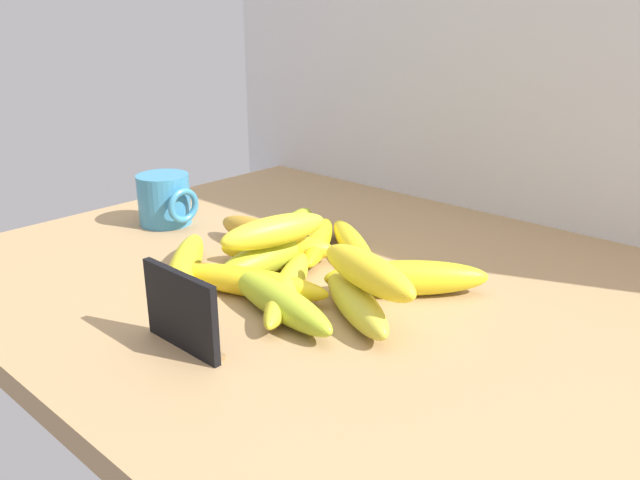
# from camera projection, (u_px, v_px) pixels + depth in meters

# --- Properties ---
(counter_top) EXTENTS (1.10, 0.76, 0.03)m
(counter_top) POSITION_uv_depth(u_px,v_px,m) (368.00, 301.00, 0.79)
(counter_top) COLOR #A48156
(counter_top) RESTS_ON ground
(back_wall) EXTENTS (1.30, 0.02, 0.70)m
(back_wall) POSITION_uv_depth(u_px,v_px,m) (538.00, 12.00, 0.94)
(back_wall) COLOR silver
(back_wall) RESTS_ON ground
(chalkboard_sign) EXTENTS (0.11, 0.02, 0.08)m
(chalkboard_sign) POSITION_uv_depth(u_px,v_px,m) (182.00, 313.00, 0.64)
(chalkboard_sign) COLOR black
(chalkboard_sign) RESTS_ON counter_top
(coffee_mug) EXTENTS (0.10, 0.08, 0.08)m
(coffee_mug) POSITION_uv_depth(u_px,v_px,m) (165.00, 200.00, 1.01)
(coffee_mug) COLOR teal
(coffee_mug) RESTS_ON counter_top
(banana_0) EXTENTS (0.14, 0.13, 0.04)m
(banana_0) POSITION_uv_depth(u_px,v_px,m) (278.00, 249.00, 0.86)
(banana_0) COLOR yellow
(banana_0) RESTS_ON counter_top
(banana_1) EXTENTS (0.13, 0.17, 0.03)m
(banana_1) POSITION_uv_depth(u_px,v_px,m) (319.00, 241.00, 0.90)
(banana_1) COLOR yellow
(banana_1) RESTS_ON counter_top
(banana_2) EXTENTS (0.14, 0.19, 0.03)m
(banana_2) POSITION_uv_depth(u_px,v_px,m) (288.00, 287.00, 0.75)
(banana_2) COLOR gold
(banana_2) RESTS_ON counter_top
(banana_3) EXTENTS (0.19, 0.05, 0.04)m
(banana_3) POSITION_uv_depth(u_px,v_px,m) (265.00, 236.00, 0.90)
(banana_3) COLOR #BC8926
(banana_3) RESTS_ON counter_top
(banana_4) EXTENTS (0.21, 0.11, 0.04)m
(banana_4) POSITION_uv_depth(u_px,v_px,m) (249.00, 282.00, 0.76)
(banana_4) COLOR yellow
(banana_4) RESTS_ON counter_top
(banana_5) EXTENTS (0.17, 0.17, 0.04)m
(banana_5) POSITION_uv_depth(u_px,v_px,m) (406.00, 278.00, 0.76)
(banana_5) COLOR yellow
(banana_5) RESTS_ON counter_top
(banana_6) EXTENTS (0.18, 0.14, 0.03)m
(banana_6) POSITION_uv_depth(u_px,v_px,m) (353.00, 245.00, 0.88)
(banana_6) COLOR yellow
(banana_6) RESTS_ON counter_top
(banana_7) EXTENTS (0.04, 0.15, 0.04)m
(banana_7) POSITION_uv_depth(u_px,v_px,m) (266.00, 259.00, 0.82)
(banana_7) COLOR gold
(banana_7) RESTS_ON counter_top
(banana_8) EXTENTS (0.16, 0.11, 0.04)m
(banana_8) POSITION_uv_depth(u_px,v_px,m) (356.00, 303.00, 0.70)
(banana_8) COLOR gold
(banana_8) RESTS_ON counter_top
(banana_9) EXTENTS (0.16, 0.16, 0.04)m
(banana_9) POSITION_uv_depth(u_px,v_px,m) (186.00, 263.00, 0.81)
(banana_9) COLOR yellow
(banana_9) RESTS_ON counter_top
(banana_10) EXTENTS (0.19, 0.07, 0.04)m
(banana_10) POSITION_uv_depth(u_px,v_px,m) (278.00, 301.00, 0.71)
(banana_10) COLOR #A7BE29
(banana_10) RESTS_ON counter_top
(banana_11) EXTENTS (0.11, 0.16, 0.04)m
(banana_11) POSITION_uv_depth(u_px,v_px,m) (293.00, 227.00, 0.95)
(banana_11) COLOR #A6B724
(banana_11) RESTS_ON counter_top
(banana_12) EXTENTS (0.16, 0.08, 0.04)m
(banana_12) POSITION_uv_depth(u_px,v_px,m) (368.00, 272.00, 0.68)
(banana_12) COLOR yellow
(banana_12) RESTS_ON banana_8
(banana_13) EXTENTS (0.07, 0.16, 0.04)m
(banana_13) POSITION_uv_depth(u_px,v_px,m) (274.00, 231.00, 0.80)
(banana_13) COLOR yellow
(banana_13) RESTS_ON banana_7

